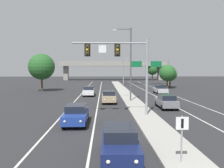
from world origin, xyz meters
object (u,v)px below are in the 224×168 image
object	(u,v)px
car_oncoming_white	(89,91)
tree_far_right_c	(170,74)
tree_far_right_a	(152,69)
tree_far_right_b	(167,73)
car_receding_silver	(160,89)
median_sign_post	(182,132)
highway_sign_gantry	(146,63)
car_oncoming_blue	(76,114)
tree_far_left_b	(42,67)
car_oncoming_tan	(109,97)
overhead_signal_mast	(123,60)
car_receding_grey	(166,101)
street_lamp_median	(129,60)
car_oncoming_navy	(120,142)

from	to	relation	value
car_oncoming_white	tree_far_right_c	xyz separation A→B (m)	(18.84, 17.04, 2.44)
tree_far_right_a	tree_far_right_b	size ratio (longest dim) A/B	1.22
car_receding_silver	tree_far_right_c	size ratio (longest dim) A/B	0.90
median_sign_post	highway_sign_gantry	xyz separation A→B (m)	(8.47, 54.77, 4.58)
car_oncoming_blue	tree_far_right_c	world-z (taller)	tree_far_right_c
tree_far_right_a	tree_far_left_b	distance (m)	55.51
car_oncoming_tan	highway_sign_gantry	size ratio (longest dim) A/B	0.34
tree_far_right_a	tree_far_left_b	size ratio (longest dim) A/B	0.88
overhead_signal_mast	tree_far_right_a	size ratio (longest dim) A/B	1.07
car_receding_silver	car_receding_grey	bearing A→B (deg)	-101.66
tree_far_left_b	car_receding_grey	bearing A→B (deg)	-46.33
car_receding_silver	street_lamp_median	bearing A→B (deg)	-124.91
car_oncoming_navy	tree_far_left_b	bearing A→B (deg)	110.77
street_lamp_median	tree_far_right_c	world-z (taller)	street_lamp_median
median_sign_post	car_oncoming_blue	xyz separation A→B (m)	(-5.93, 8.27, -0.77)
street_lamp_median	car_oncoming_tan	world-z (taller)	street_lamp_median
tree_far_right_a	car_oncoming_navy	bearing A→B (deg)	-103.20
car_oncoming_white	highway_sign_gantry	xyz separation A→B (m)	(14.67, 26.66, 5.34)
car_oncoming_white	tree_far_right_c	world-z (taller)	tree_far_right_c
tree_far_left_b	car_oncoming_white	bearing A→B (deg)	-38.94
overhead_signal_mast	car_oncoming_navy	distance (m)	11.19
overhead_signal_mast	car_oncoming_white	world-z (taller)	overhead_signal_mast
street_lamp_median	car_oncoming_blue	bearing A→B (deg)	-114.41
car_oncoming_white	tree_far_left_b	size ratio (longest dim) A/B	0.59
overhead_signal_mast	tree_far_right_b	distance (m)	33.04
car_oncoming_white	tree_far_right_a	bearing A→B (deg)	67.38
car_oncoming_tan	tree_far_right_b	size ratio (longest dim) A/B	0.81
tree_far_right_a	tree_far_right_c	size ratio (longest dim) A/B	1.35
tree_far_right_a	tree_far_right_c	world-z (taller)	tree_far_right_a
street_lamp_median	car_receding_grey	distance (m)	8.27
highway_sign_gantry	tree_far_right_c	xyz separation A→B (m)	(4.17, -9.63, -2.91)
car_oncoming_navy	car_receding_silver	xyz separation A→B (m)	(9.55, 29.84, 0.00)
car_oncoming_navy	tree_far_right_c	bearing A→B (deg)	70.67
car_receding_silver	highway_sign_gantry	size ratio (longest dim) A/B	0.34
car_oncoming_navy	tree_far_right_b	xyz separation A→B (m)	(13.83, 40.59, 2.77)
overhead_signal_mast	car_oncoming_navy	xyz separation A→B (m)	(-1.01, -10.19, -4.51)
median_sign_post	tree_far_left_b	size ratio (longest dim) A/B	0.29
median_sign_post	street_lamp_median	world-z (taller)	street_lamp_median
median_sign_post	car_oncoming_tan	world-z (taller)	median_sign_post
median_sign_post	tree_far_right_a	bearing A→B (deg)	78.87
median_sign_post	car_oncoming_blue	size ratio (longest dim) A/B	0.49
car_oncoming_navy	tree_far_right_c	xyz separation A→B (m)	(15.49, 44.17, 2.44)
car_receding_grey	tree_far_right_c	size ratio (longest dim) A/B	0.90
median_sign_post	highway_sign_gantry	bearing A→B (deg)	81.21
car_oncoming_blue	tree_far_left_b	distance (m)	30.04
car_receding_silver	tree_far_right_c	xyz separation A→B (m)	(5.94, 14.33, 2.44)
street_lamp_median	tree_far_right_a	xyz separation A→B (m)	(16.18, 60.43, -1.40)
car_receding_grey	car_receding_silver	world-z (taller)	same
car_oncoming_tan	car_oncoming_navy	bearing A→B (deg)	-89.56
car_oncoming_navy	highway_sign_gantry	xyz separation A→B (m)	(11.32, 53.80, 5.34)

